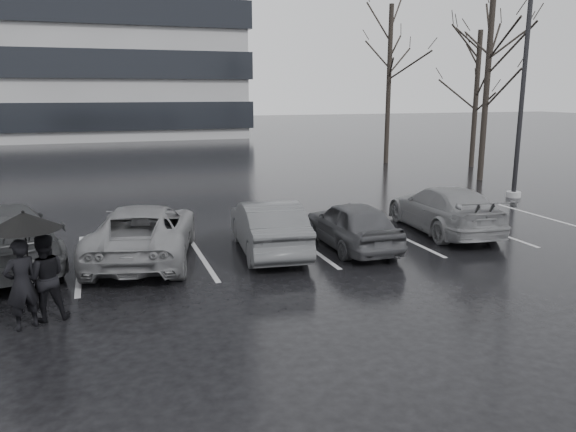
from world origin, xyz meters
The scene contains 14 objects.
ground centered at (0.00, 0.00, 0.00)m, with size 160.00×160.00×0.00m, color black.
car_main centered at (1.62, 1.60, 0.62)m, with size 1.46×3.62×1.23m, color black.
car_west_a centered at (-0.53, 1.89, 0.66)m, with size 1.40×4.01×1.32m, color #2D2D2F.
car_west_b centered at (-3.52, 2.31, 0.66)m, with size 2.20×4.78×1.33m, color #525254.
car_west_c centered at (-6.63, 2.68, 0.73)m, with size 2.03×5.00×1.45m, color black.
car_east centered at (4.85, 2.31, 0.65)m, with size 1.83×4.51×1.31m, color #525254.
pedestrian_left centered at (-5.79, -1.21, 0.79)m, with size 0.57×0.38×1.57m, color black.
pedestrian_right centered at (-5.46, -0.92, 0.78)m, with size 0.75×0.59×1.55m, color black.
umbrella centered at (-5.68, -1.03, 1.83)m, with size 1.19×1.19×2.01m.
lamp_post centered at (10.49, 6.03, 4.48)m, with size 0.53×0.53×9.78m.
stall_stripes centered at (-0.80, 2.50, 0.00)m, with size 19.72×5.00×0.00m.
tree_east centered at (12.00, 10.00, 4.00)m, with size 0.26×0.26×8.00m, color black.
tree_ne centered at (14.50, 14.00, 3.50)m, with size 0.26×0.26×7.00m, color black.
tree_north centered at (11.00, 17.00, 4.25)m, with size 0.26×0.26×8.50m, color black.
Camera 1 is at (-4.45, -11.10, 3.95)m, focal length 35.00 mm.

